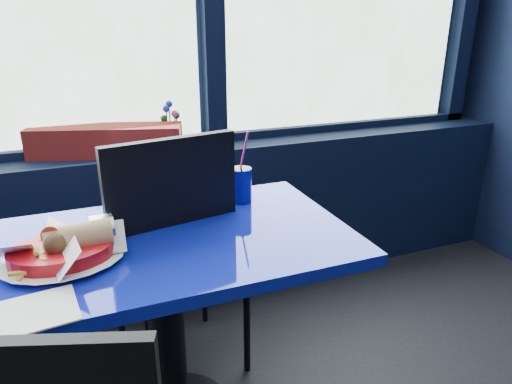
# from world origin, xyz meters

# --- Properties ---
(window_sill) EXTENTS (5.00, 0.26, 0.80)m
(window_sill) POSITION_xyz_m (0.00, 2.87, 0.40)
(window_sill) COLOR black
(window_sill) RESTS_ON ground
(near_table) EXTENTS (1.20, 0.70, 0.75)m
(near_table) POSITION_xyz_m (0.30, 2.00, 0.57)
(near_table) COLOR black
(near_table) RESTS_ON ground
(chair_near_back) EXTENTS (0.55, 0.55, 1.04)m
(chair_near_back) POSITION_xyz_m (0.39, 2.23, 0.60)
(chair_near_back) COLOR black
(chair_near_back) RESTS_ON ground
(planter_box) EXTENTS (0.71, 0.36, 0.14)m
(planter_box) POSITION_xyz_m (0.23, 2.87, 0.87)
(planter_box) COLOR maroon
(planter_box) RESTS_ON window_sill
(flower_vase) EXTENTS (0.13, 0.14, 0.23)m
(flower_vase) POSITION_xyz_m (0.53, 2.88, 0.87)
(flower_vase) COLOR silver
(flower_vase) RESTS_ON window_sill
(food_basket) EXTENTS (0.37, 0.37, 0.11)m
(food_basket) POSITION_xyz_m (0.03, 1.94, 0.79)
(food_basket) COLOR #AA0B11
(food_basket) RESTS_ON near_table
(ketchup_bottle) EXTENTS (0.06, 0.06, 0.23)m
(ketchup_bottle) POSITION_xyz_m (0.53, 2.23, 0.85)
(ketchup_bottle) COLOR #AA0B11
(ketchup_bottle) RESTS_ON near_table
(soda_cup) EXTENTS (0.08, 0.08, 0.27)m
(soda_cup) POSITION_xyz_m (0.65, 2.20, 0.82)
(soda_cup) COLOR #0B0C80
(soda_cup) RESTS_ON near_table
(napkin) EXTENTS (0.18, 0.18, 0.00)m
(napkin) POSITION_xyz_m (-0.03, 1.72, 0.75)
(napkin) COLOR white
(napkin) RESTS_ON near_table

